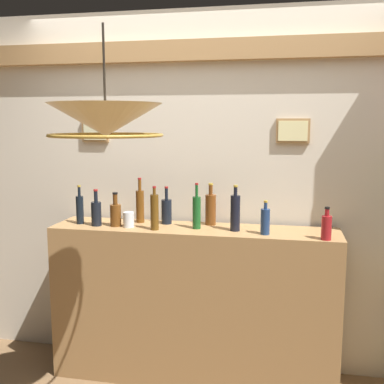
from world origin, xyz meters
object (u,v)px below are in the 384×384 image
(liquor_bottle_gin, at_px, (265,221))
(liquor_bottle_vodka, at_px, (140,205))
(liquor_bottle_rum, at_px, (167,211))
(liquor_bottle_amaro, at_px, (116,214))
(liquor_bottle_bourbon, at_px, (96,213))
(pendant_lamp, at_px, (106,121))
(liquor_bottle_port, at_px, (197,212))
(liquor_bottle_sherry, at_px, (80,209))
(liquor_bottle_tequila, at_px, (211,209))
(liquor_bottle_scotch, at_px, (155,212))
(liquor_bottle_vermouth, at_px, (235,212))
(liquor_bottle_rye, at_px, (326,227))
(glass_tumbler_rocks, at_px, (129,220))

(liquor_bottle_gin, distance_m, liquor_bottle_vodka, 0.90)
(liquor_bottle_rum, relative_size, liquor_bottle_amaro, 1.13)
(liquor_bottle_gin, height_order, liquor_bottle_bourbon, liquor_bottle_bourbon)
(pendant_lamp, bearing_deg, liquor_bottle_port, 67.15)
(liquor_bottle_port, xyz_separation_m, liquor_bottle_vodka, (-0.43, 0.11, 0.01))
(liquor_bottle_sherry, height_order, liquor_bottle_bourbon, liquor_bottle_sherry)
(liquor_bottle_rum, bearing_deg, liquor_bottle_port, -24.36)
(liquor_bottle_tequila, bearing_deg, liquor_bottle_scotch, -146.52)
(liquor_bottle_sherry, bearing_deg, pendant_lamp, -55.67)
(liquor_bottle_amaro, xyz_separation_m, liquor_bottle_tequila, (0.62, 0.17, 0.03))
(liquor_bottle_bourbon, distance_m, liquor_bottle_vermouth, 0.94)
(liquor_bottle_sherry, distance_m, liquor_bottle_amaro, 0.27)
(liquor_bottle_gin, bearing_deg, liquor_bottle_scotch, -178.74)
(liquor_bottle_port, distance_m, liquor_bottle_tequila, 0.15)
(liquor_bottle_sherry, distance_m, liquor_bottle_vermouth, 1.08)
(liquor_bottle_sherry, relative_size, liquor_bottle_rye, 1.35)
(liquor_bottle_gin, bearing_deg, liquor_bottle_rum, 165.47)
(liquor_bottle_rye, bearing_deg, liquor_bottle_rum, 167.07)
(liquor_bottle_gin, relative_size, glass_tumbler_rocks, 2.13)
(liquor_bottle_tequila, bearing_deg, liquor_bottle_port, -118.27)
(liquor_bottle_scotch, height_order, liquor_bottle_tequila, same)
(liquor_bottle_scotch, xyz_separation_m, liquor_bottle_rye, (1.08, -0.05, -0.04))
(liquor_bottle_bourbon, xyz_separation_m, glass_tumbler_rocks, (0.23, 0.00, -0.04))
(liquor_bottle_vodka, height_order, liquor_bottle_amaro, liquor_bottle_vodka)
(liquor_bottle_scotch, height_order, glass_tumbler_rocks, liquor_bottle_scotch)
(liquor_bottle_vodka, bearing_deg, liquor_bottle_port, -14.45)
(liquor_bottle_rum, xyz_separation_m, liquor_bottle_amaro, (-0.32, -0.14, -0.01))
(liquor_bottle_sherry, bearing_deg, liquor_bottle_vodka, 17.21)
(glass_tumbler_rocks, height_order, pendant_lamp, pendant_lamp)
(liquor_bottle_sherry, xyz_separation_m, liquor_bottle_bourbon, (0.14, -0.04, -0.01))
(liquor_bottle_scotch, xyz_separation_m, liquor_bottle_amaro, (-0.29, 0.05, -0.04))
(liquor_bottle_port, relative_size, liquor_bottle_rum, 1.17)
(liquor_bottle_rum, bearing_deg, glass_tumbler_rocks, -146.27)
(liquor_bottle_vodka, xyz_separation_m, liquor_bottle_tequila, (0.50, 0.02, -0.01))
(liquor_bottle_gin, height_order, pendant_lamp, pendant_lamp)
(liquor_bottle_gin, height_order, liquor_bottle_port, liquor_bottle_port)
(liquor_bottle_tequila, xyz_separation_m, pendant_lamp, (-0.39, -0.89, 0.59))
(liquor_bottle_sherry, bearing_deg, liquor_bottle_amaro, -4.85)
(liquor_bottle_scotch, bearing_deg, liquor_bottle_vodka, 129.38)
(liquor_bottle_amaro, bearing_deg, liquor_bottle_scotch, -10.16)
(glass_tumbler_rocks, bearing_deg, liquor_bottle_scotch, -12.66)
(liquor_bottle_scotch, distance_m, liquor_bottle_bourbon, 0.43)
(liquor_bottle_vermouth, distance_m, pendant_lamp, 1.10)
(liquor_bottle_amaro, relative_size, glass_tumbler_rocks, 2.28)
(liquor_bottle_sherry, distance_m, glass_tumbler_rocks, 0.37)
(liquor_bottle_amaro, relative_size, liquor_bottle_tequila, 0.80)
(liquor_bottle_sherry, distance_m, liquor_bottle_rum, 0.60)
(liquor_bottle_rye, distance_m, glass_tumbler_rocks, 1.28)
(liquor_bottle_amaro, bearing_deg, liquor_bottle_bourbon, -174.73)
(liquor_bottle_sherry, xyz_separation_m, liquor_bottle_rye, (1.64, -0.12, -0.02))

